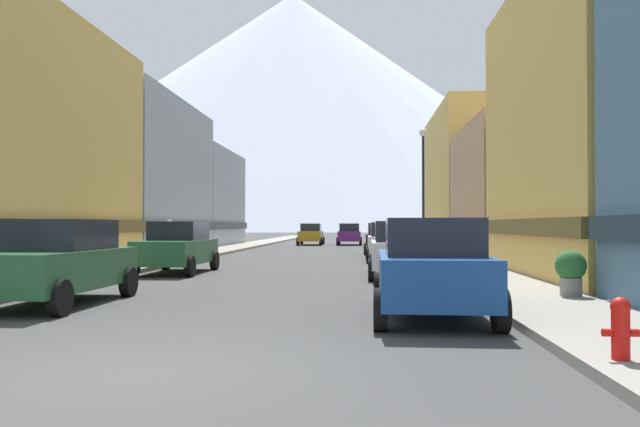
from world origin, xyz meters
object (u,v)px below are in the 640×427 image
(car_right_2, at_px, (388,242))
(car_right_3, at_px, (383,238))
(car_right_1, at_px, (401,249))
(pedestrian_1, at_px, (72,251))
(car_right_0, at_px, (431,267))
(car_driving_1, at_px, (349,234))
(pedestrian_0, at_px, (169,240))
(car_left_0, at_px, (57,261))
(car_left_1, at_px, (178,247))
(streetlamp_right, at_px, (423,173))
(car_driving_0, at_px, (311,234))
(potted_plant_1, at_px, (571,270))
(pedestrian_2, at_px, (169,240))
(fire_hydrant_near, at_px, (621,326))

(car_right_2, height_order, car_right_3, same)
(car_right_1, relative_size, pedestrian_1, 2.87)
(car_right_0, bearing_deg, car_right_3, 90.00)
(car_driving_1, bearing_deg, pedestrian_1, -102.98)
(pedestrian_1, bearing_deg, car_right_0, -36.03)
(car_right_3, relative_size, car_driving_1, 1.02)
(pedestrian_0, xyz_separation_m, pedestrian_1, (-0.00, -9.84, -0.11))
(car_driving_1, distance_m, pedestrian_0, 25.45)
(car_left_0, height_order, car_left_1, same)
(car_right_0, bearing_deg, streetlamp_right, 84.89)
(car_left_1, distance_m, car_driving_0, 31.25)
(potted_plant_1, bearing_deg, streetlamp_right, 96.26)
(car_left_1, bearing_deg, pedestrian_2, 109.11)
(streetlamp_right, bearing_deg, car_right_2, 164.19)
(car_right_0, xyz_separation_m, car_right_1, (0.00, 8.79, 0.00))
(car_right_2, bearing_deg, car_driving_1, 95.33)
(pedestrian_2, bearing_deg, car_right_1, -40.00)
(car_left_1, height_order, pedestrian_0, pedestrian_0)
(car_driving_1, relative_size, pedestrian_1, 2.86)
(pedestrian_2, bearing_deg, streetlamp_right, 0.64)
(pedestrian_0, bearing_deg, streetlamp_right, 0.99)
(car_driving_1, xyz_separation_m, fire_hydrant_near, (3.85, -45.58, -0.37))
(car_left_1, bearing_deg, car_driving_0, 85.96)
(car_right_2, bearing_deg, streetlamp_right, -15.81)
(pedestrian_0, bearing_deg, car_right_0, -59.63)
(car_right_2, distance_m, car_driving_1, 23.68)
(car_right_2, height_order, car_driving_1, same)
(pedestrian_1, bearing_deg, potted_plant_1, -20.69)
(fire_hydrant_near, xyz_separation_m, streetlamp_right, (-0.10, 21.57, 3.46))
(car_left_1, height_order, car_driving_1, same)
(streetlamp_right, bearing_deg, car_driving_1, 98.88)
(pedestrian_0, relative_size, streetlamp_right, 0.30)
(potted_plant_1, height_order, streetlamp_right, streetlamp_right)
(car_right_0, distance_m, streetlamp_right, 17.69)
(car_right_1, distance_m, pedestrian_2, 13.12)
(car_left_0, bearing_deg, streetlamp_right, 60.22)
(car_left_1, xyz_separation_m, car_right_1, (7.60, -1.36, 0.00))
(car_right_0, distance_m, car_driving_0, 41.67)
(car_left_0, bearing_deg, pedestrian_2, 98.79)
(fire_hydrant_near, xyz_separation_m, pedestrian_0, (-11.70, 21.37, 0.44))
(car_right_2, bearing_deg, car_right_3, 90.02)
(car_left_1, relative_size, potted_plant_1, 4.54)
(car_right_0, xyz_separation_m, pedestrian_1, (-10.05, 7.31, -0.05))
(potted_plant_1, bearing_deg, car_left_1, 144.02)
(pedestrian_1, bearing_deg, fire_hydrant_near, -44.59)
(car_right_0, height_order, car_driving_1, same)
(car_right_0, relative_size, pedestrian_0, 2.53)
(car_right_0, xyz_separation_m, fire_hydrant_near, (1.65, -4.23, -0.37))
(car_right_3, relative_size, streetlamp_right, 0.76)
(car_right_2, xyz_separation_m, streetlamp_right, (1.55, -0.44, 3.09))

